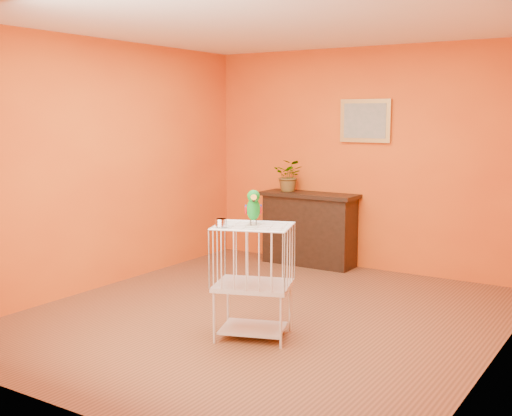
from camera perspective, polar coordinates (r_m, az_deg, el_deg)
The scene contains 8 objects.
ground at distance 5.92m, azimuth 0.72°, elevation -9.59°, with size 4.50×4.50×0.00m, color brown.
room_shell at distance 5.64m, azimuth 0.74°, elevation 5.91°, with size 4.50×4.50×4.50m.
console_cabinet at distance 7.84m, azimuth 4.74°, elevation -1.86°, with size 1.19×0.43×0.88m.
potted_plant at distance 7.89m, azimuth 2.95°, elevation 2.58°, with size 0.35×0.39×0.31m, color #26722D.
framed_picture at distance 7.61m, azimuth 9.68°, elevation 7.65°, with size 0.62×0.04×0.50m.
birdcage at distance 5.26m, azimuth -0.26°, elevation -6.39°, with size 0.73×0.64×0.93m.
feed_cup at distance 5.08m, azimuth -3.11°, elevation -1.32°, with size 0.09×0.09×0.06m, color silver.
parrot at distance 5.17m, azimuth -0.23°, elevation 0.11°, with size 0.20×0.24×0.29m.
Camera 1 is at (2.98, -4.79, 1.81)m, focal length 45.00 mm.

